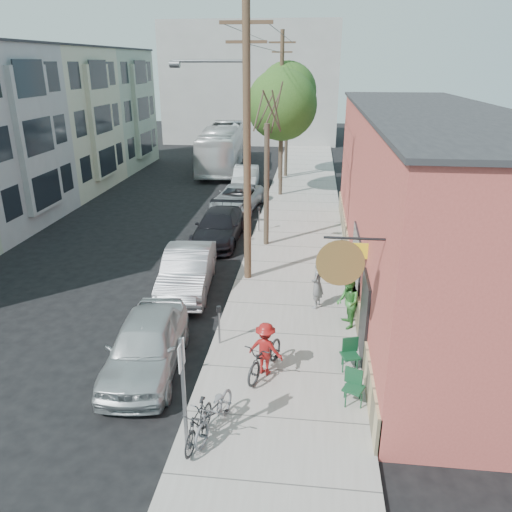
# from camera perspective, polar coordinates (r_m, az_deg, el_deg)

# --- Properties ---
(ground) EXTENTS (120.00, 120.00, 0.00)m
(ground) POSITION_cam_1_polar(r_m,az_deg,el_deg) (16.68, -11.35, -8.30)
(ground) COLOR black
(sidewalk) EXTENTS (4.50, 58.00, 0.15)m
(sidewalk) POSITION_cam_1_polar(r_m,az_deg,el_deg) (26.02, 4.94, 3.20)
(sidewalk) COLOR #9E9992
(sidewalk) RESTS_ON ground
(cafe_building) EXTENTS (6.60, 20.20, 6.61)m
(cafe_building) POSITION_cam_1_polar(r_m,az_deg,el_deg) (19.77, 18.54, 6.08)
(cafe_building) COLOR #B54B43
(cafe_building) RESTS_ON ground
(apartment_row) EXTENTS (6.30, 32.00, 9.00)m
(apartment_row) POSITION_cam_1_polar(r_m,az_deg,el_deg) (32.58, -24.99, 13.00)
(apartment_row) COLOR #97A289
(apartment_row) RESTS_ON ground
(end_cap_building) EXTENTS (18.00, 8.00, 12.00)m
(end_cap_building) POSITION_cam_1_polar(r_m,az_deg,el_deg) (56.20, -0.44, 19.13)
(end_cap_building) COLOR #9B9A97
(end_cap_building) RESTS_ON ground
(sign_post) EXTENTS (0.07, 0.45, 2.80)m
(sign_post) POSITION_cam_1_polar(r_m,az_deg,el_deg) (10.85, -8.31, -14.38)
(sign_post) COLOR slate
(sign_post) RESTS_ON sidewalk
(parking_meter_near) EXTENTS (0.14, 0.14, 1.24)m
(parking_meter_near) POSITION_cam_1_polar(r_m,az_deg,el_deg) (15.02, -4.25, -7.15)
(parking_meter_near) COLOR slate
(parking_meter_near) RESTS_ON sidewalk
(parking_meter_far) EXTENTS (0.14, 0.14, 1.24)m
(parking_meter_far) POSITION_cam_1_polar(r_m,az_deg,el_deg) (25.02, 0.34, 4.72)
(parking_meter_far) COLOR slate
(parking_meter_far) RESTS_ON sidewalk
(utility_pole_near) EXTENTS (3.57, 0.28, 10.00)m
(utility_pole_near) POSITION_cam_1_polar(r_m,az_deg,el_deg) (18.37, -1.23, 12.80)
(utility_pole_near) COLOR #503A28
(utility_pole_near) RESTS_ON sidewalk
(utility_pole_far) EXTENTS (1.80, 0.28, 10.00)m
(utility_pole_far) POSITION_cam_1_polar(r_m,az_deg,el_deg) (36.37, 2.90, 16.89)
(utility_pole_far) COLOR #503A28
(utility_pole_far) RESTS_ON sidewalk
(tree_bare) EXTENTS (0.24, 0.24, 5.51)m
(tree_bare) POSITION_cam_1_polar(r_m,az_deg,el_deg) (22.65, 1.21, 7.97)
(tree_bare) COLOR #44392C
(tree_bare) RESTS_ON sidewalk
(tree_leafy_mid) EXTENTS (4.27, 4.27, 7.68)m
(tree_leafy_mid) POSITION_cam_1_polar(r_m,az_deg,el_deg) (31.59, 2.97, 16.85)
(tree_leafy_mid) COLOR #44392C
(tree_leafy_mid) RESTS_ON sidewalk
(tree_leafy_far) EXTENTS (4.11, 4.11, 8.09)m
(tree_leafy_far) POSITION_cam_1_polar(r_m,az_deg,el_deg) (37.25, 3.60, 18.25)
(tree_leafy_far) COLOR #44392C
(tree_leafy_far) RESTS_ON sidewalk
(patio_chair_a) EXTENTS (0.63, 0.63, 0.88)m
(patio_chair_a) POSITION_cam_1_polar(r_m,az_deg,el_deg) (14.23, 10.70, -11.09)
(patio_chair_a) COLOR #113F24
(patio_chair_a) RESTS_ON sidewalk
(patio_chair_b) EXTENTS (0.66, 0.66, 0.88)m
(patio_chair_b) POSITION_cam_1_polar(r_m,az_deg,el_deg) (12.99, 11.08, -14.60)
(patio_chair_b) COLOR #113F24
(patio_chair_b) RESTS_ON sidewalk
(patron_grey) EXTENTS (0.56, 0.72, 1.73)m
(patron_grey) POSITION_cam_1_polar(r_m,az_deg,el_deg) (17.25, 7.01, -3.20)
(patron_grey) COLOR slate
(patron_grey) RESTS_ON sidewalk
(patron_green) EXTENTS (0.78, 0.93, 1.72)m
(patron_green) POSITION_cam_1_polar(r_m,az_deg,el_deg) (16.14, 10.44, -5.22)
(patron_green) COLOR #327C31
(patron_green) RESTS_ON sidewalk
(cyclist) EXTENTS (1.10, 0.83, 1.51)m
(cyclist) POSITION_cam_1_polar(r_m,az_deg,el_deg) (13.68, 1.08, -10.54)
(cyclist) COLOR maroon
(cyclist) RESTS_ON sidewalk
(cyclist_bike) EXTENTS (1.33, 2.12, 1.05)m
(cyclist_bike) POSITION_cam_1_polar(r_m,az_deg,el_deg) (13.80, 1.08, -11.35)
(cyclist_bike) COLOR #232425
(cyclist_bike) RESTS_ON sidewalk
(parked_bike_a) EXTENTS (0.70, 1.65, 0.96)m
(parked_bike_a) POSITION_cam_1_polar(r_m,az_deg,el_deg) (11.75, -6.58, -18.45)
(parked_bike_a) COLOR black
(parked_bike_a) RESTS_ON sidewalk
(parked_bike_b) EXTENTS (1.12, 2.00, 1.00)m
(parked_bike_b) POSITION_cam_1_polar(r_m,az_deg,el_deg) (11.98, -4.76, -17.37)
(parked_bike_b) COLOR slate
(parked_bike_b) RESTS_ON sidewalk
(car_0) EXTENTS (2.28, 4.82, 1.59)m
(car_0) POSITION_cam_1_polar(r_m,az_deg,el_deg) (14.39, -12.46, -9.86)
(car_0) COLOR #B8BEC1
(car_0) RESTS_ON ground
(car_1) EXTENTS (2.13, 5.00, 1.60)m
(car_1) POSITION_cam_1_polar(r_m,az_deg,el_deg) (18.93, -7.85, -1.66)
(car_1) COLOR #98999F
(car_1) RESTS_ON ground
(car_2) EXTENTS (2.08, 5.10, 1.48)m
(car_2) POSITION_cam_1_polar(r_m,az_deg,el_deg) (24.06, -4.27, 3.36)
(car_2) COLOR black
(car_2) RESTS_ON ground
(car_3) EXTENTS (2.84, 5.28, 1.41)m
(car_3) POSITION_cam_1_polar(r_m,az_deg,el_deg) (29.34, -2.17, 6.63)
(car_3) COLOR #A9ACB1
(car_3) RESTS_ON ground
(car_4) EXTENTS (1.84, 4.63, 1.50)m
(car_4) POSITION_cam_1_polar(r_m,az_deg,el_deg) (34.47, -1.18, 8.94)
(car_4) COLOR #A2A6A9
(car_4) RESTS_ON ground
(bus) EXTENTS (3.67, 12.23, 3.36)m
(bus) POSITION_cam_1_polar(r_m,az_deg,el_deg) (41.31, -3.85, 12.28)
(bus) COLOR white
(bus) RESTS_ON ground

